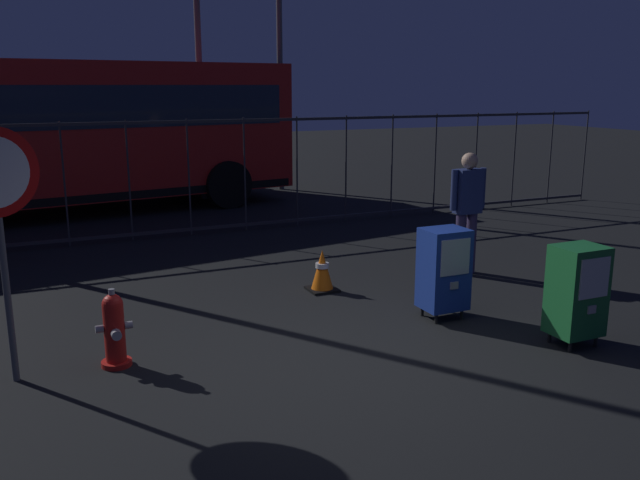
# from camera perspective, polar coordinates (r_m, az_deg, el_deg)

# --- Properties ---
(ground_plane) EXTENTS (60.00, 60.00, 0.00)m
(ground_plane) POSITION_cam_1_polar(r_m,az_deg,el_deg) (6.40, 1.99, -10.38)
(ground_plane) COLOR black
(fire_hydrant) EXTENTS (0.33, 0.32, 0.75)m
(fire_hydrant) POSITION_cam_1_polar(r_m,az_deg,el_deg) (6.47, -17.18, -7.37)
(fire_hydrant) COLOR red
(fire_hydrant) RESTS_ON ground_plane
(newspaper_box_primary) EXTENTS (0.48, 0.42, 1.02)m
(newspaper_box_primary) POSITION_cam_1_polar(r_m,az_deg,el_deg) (7.08, 21.12, -4.04)
(newspaper_box_primary) COLOR black
(newspaper_box_primary) RESTS_ON ground_plane
(newspaper_box_secondary) EXTENTS (0.48, 0.42, 1.02)m
(newspaper_box_secondary) POSITION_cam_1_polar(r_m,az_deg,el_deg) (7.49, 10.54, -2.44)
(newspaper_box_secondary) COLOR black
(newspaper_box_secondary) RESTS_ON ground_plane
(pedestrian) EXTENTS (0.55, 0.22, 1.67)m
(pedestrian) POSITION_cam_1_polar(r_m,az_deg,el_deg) (9.28, 12.49, 2.86)
(pedestrian) COLOR #382D51
(pedestrian) RESTS_ON ground_plane
(traffic_cone) EXTENTS (0.36, 0.36, 0.53)m
(traffic_cone) POSITION_cam_1_polar(r_m,az_deg,el_deg) (8.44, 0.19, -2.65)
(traffic_cone) COLOR black
(traffic_cone) RESTS_ON ground_plane
(fence_barrier) EXTENTS (18.03, 0.04, 2.00)m
(fence_barrier) POSITION_cam_1_polar(r_m,az_deg,el_deg) (11.66, -11.14, 5.31)
(fence_barrier) COLOR #2D2D33
(fence_barrier) RESTS_ON ground_plane
(bus_near) EXTENTS (10.75, 3.95, 3.00)m
(bus_near) POSITION_cam_1_polar(r_m,az_deg,el_deg) (14.29, -23.88, 8.63)
(bus_near) COLOR red
(bus_near) RESTS_ON ground_plane
(street_light_near_right) EXTENTS (0.32, 0.32, 7.51)m
(street_light_near_right) POSITION_cam_1_polar(r_m,az_deg,el_deg) (16.72, -3.52, 19.17)
(street_light_near_right) COLOR #4C4F54
(street_light_near_right) RESTS_ON ground_plane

